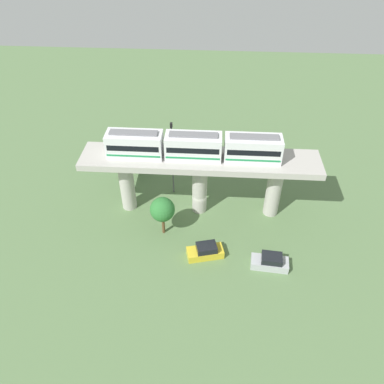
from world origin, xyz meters
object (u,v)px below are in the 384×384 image
object	(u,v)px
tree_near_viaduct	(137,152)
signal_post	(172,156)
parked_car_yellow	(205,251)
parked_car_silver	(270,262)
tree_mid_lot	(162,210)
train	(193,146)

from	to	relation	value
tree_near_viaduct	signal_post	xyz separation A→B (m)	(4.40, 5.72, 2.41)
parked_car_yellow	parked_car_silver	bearing A→B (deg)	67.35
parked_car_yellow	tree_mid_lot	bearing A→B (deg)	-137.37
parked_car_silver	tree_mid_lot	distance (m)	13.83
parked_car_silver	signal_post	xyz separation A→B (m)	(-12.52, -12.24, 5.28)
parked_car_yellow	signal_post	xyz separation A→B (m)	(-11.42, -4.88, 5.28)
parked_car_silver	signal_post	distance (m)	18.29
train	tree_mid_lot	world-z (taller)	train
parked_car_silver	tree_near_viaduct	xyz separation A→B (m)	(-16.92, -17.96, 2.87)
tree_near_viaduct	tree_mid_lot	bearing A→B (deg)	23.16
train	parked_car_yellow	xyz separation A→B (m)	(8.02, 1.93, -9.17)
parked_car_silver	tree_mid_lot	world-z (taller)	tree_mid_lot
parked_car_silver	train	bearing A→B (deg)	-129.34
train	parked_car_silver	size ratio (longest dim) A/B	4.72
tree_mid_lot	tree_near_viaduct	bearing A→B (deg)	-156.84
signal_post	tree_mid_lot	bearing A→B (deg)	-3.18
train	parked_car_yellow	bearing A→B (deg)	13.51
train	tree_near_viaduct	xyz separation A→B (m)	(-7.80, -8.67, -6.31)
tree_near_viaduct	signal_post	size ratio (longest dim) A/B	0.49
tree_mid_lot	signal_post	bearing A→B (deg)	176.82
parked_car_yellow	tree_mid_lot	world-z (taller)	tree_mid_lot
tree_mid_lot	parked_car_yellow	bearing A→B (deg)	56.79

